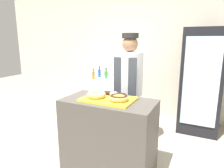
# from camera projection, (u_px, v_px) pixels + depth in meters

# --- Properties ---
(ground_plane) EXTENTS (14.00, 14.00, 0.00)m
(ground_plane) POSITION_uv_depth(u_px,v_px,m) (109.00, 167.00, 2.62)
(ground_plane) COLOR #A89E89
(wall_back) EXTENTS (8.00, 0.06, 2.70)m
(wall_back) POSITION_uv_depth(u_px,v_px,m) (154.00, 53.00, 4.19)
(wall_back) COLOR beige
(wall_back) RESTS_ON ground_plane
(display_counter) EXTENTS (1.13, 0.59, 0.92)m
(display_counter) POSITION_uv_depth(u_px,v_px,m) (109.00, 135.00, 2.52)
(display_counter) COLOR #4C4742
(display_counter) RESTS_ON ground_plane
(serving_tray) EXTENTS (0.63, 0.43, 0.02)m
(serving_tray) POSITION_uv_depth(u_px,v_px,m) (108.00, 99.00, 2.41)
(serving_tray) COLOR yellow
(serving_tray) RESTS_ON display_counter
(donut_light_glaze) EXTENTS (0.23, 0.23, 0.07)m
(donut_light_glaze) POSITION_uv_depth(u_px,v_px,m) (96.00, 94.00, 2.44)
(donut_light_glaze) COLOR tan
(donut_light_glaze) RESTS_ON serving_tray
(donut_chocolate_glaze) EXTENTS (0.23, 0.23, 0.07)m
(donut_chocolate_glaze) POSITION_uv_depth(u_px,v_px,m) (119.00, 97.00, 2.31)
(donut_chocolate_glaze) COLOR tan
(donut_chocolate_glaze) RESTS_ON serving_tray
(donut_mini_center) EXTENTS (0.11, 0.11, 0.04)m
(donut_mini_center) POSITION_uv_depth(u_px,v_px,m) (114.00, 94.00, 2.54)
(donut_mini_center) COLOR tan
(donut_mini_center) RESTS_ON serving_tray
(brownie_back_left) EXTENTS (0.10, 0.10, 0.03)m
(brownie_back_left) POSITION_uv_depth(u_px,v_px,m) (107.00, 93.00, 2.58)
(brownie_back_left) COLOR black
(brownie_back_left) RESTS_ON serving_tray
(brownie_back_right) EXTENTS (0.10, 0.10, 0.03)m
(brownie_back_right) POSITION_uv_depth(u_px,v_px,m) (121.00, 95.00, 2.50)
(brownie_back_right) COLOR black
(brownie_back_right) RESTS_ON serving_tray
(baker_person) EXTENTS (0.39, 0.39, 1.72)m
(baker_person) POSITION_uv_depth(u_px,v_px,m) (129.00, 90.00, 2.97)
(baker_person) COLOR #4C4C51
(baker_person) RESTS_ON ground_plane
(beverage_fridge) EXTENTS (0.67, 0.69, 1.83)m
(beverage_fridge) POSITION_uv_depth(u_px,v_px,m) (201.00, 81.00, 3.52)
(beverage_fridge) COLOR black
(beverage_fridge) RESTS_ON ground_plane
(chest_freezer) EXTENTS (0.99, 0.60, 0.80)m
(chest_freezer) POSITION_uv_depth(u_px,v_px,m) (107.00, 96.00, 4.44)
(chest_freezer) COLOR white
(chest_freezer) RESTS_ON ground_plane
(bottle_blue) EXTENTS (0.06, 0.06, 0.25)m
(bottle_blue) POSITION_uv_depth(u_px,v_px,m) (99.00, 73.00, 4.48)
(bottle_blue) COLOR #1E4CB2
(bottle_blue) RESTS_ON chest_freezer
(bottle_green) EXTENTS (0.07, 0.07, 0.22)m
(bottle_green) POSITION_uv_depth(u_px,v_px,m) (106.00, 75.00, 4.34)
(bottle_green) COLOR #2D8C38
(bottle_green) RESTS_ON chest_freezer
(bottle_amber) EXTENTS (0.06, 0.06, 0.23)m
(bottle_amber) POSITION_uv_depth(u_px,v_px,m) (93.00, 75.00, 4.27)
(bottle_amber) COLOR #99661E
(bottle_amber) RESTS_ON chest_freezer
(bottle_blue_b) EXTENTS (0.06, 0.06, 0.23)m
(bottle_blue_b) POSITION_uv_depth(u_px,v_px,m) (123.00, 74.00, 4.40)
(bottle_blue_b) COLOR #1E4CB2
(bottle_blue_b) RESTS_ON chest_freezer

